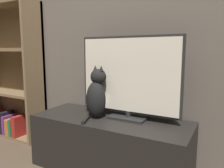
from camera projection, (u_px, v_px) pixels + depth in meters
wall_back at (126, 20)px, 1.96m from camera, size 4.80×0.05×2.60m
tv_stand at (110, 145)px, 1.86m from camera, size 1.34×0.51×0.46m
tv at (129, 78)px, 1.78m from camera, size 0.87×0.19×0.68m
cat at (97, 95)px, 1.82m from camera, size 0.21×0.31×0.44m
bookshelf at (14, 81)px, 2.62m from camera, size 0.83×0.28×1.56m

